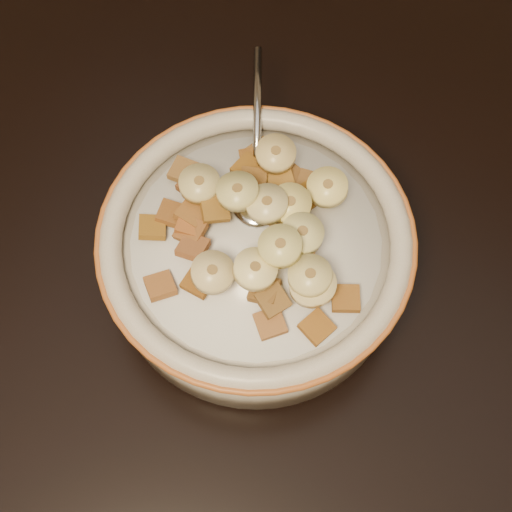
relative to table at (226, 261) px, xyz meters
The scene contains 48 objects.
floor 0.78m from the table, ahead, with size 4.00×4.50×0.10m, color #422816.
table is the anchor object (origin of this frame).
chair 0.63m from the table, 109.97° to the left, with size 0.41×0.41×0.94m, color black.
cereal_bowl 0.06m from the table, ahead, with size 0.23×0.23×0.05m, color beige.
milk 0.08m from the table, ahead, with size 0.19×0.19×0.00m, color silver.
spoon 0.09m from the table, 63.78° to the left, with size 0.04×0.05×0.01m, color #AEB4BE.
cereal_square_0 0.10m from the table, 94.44° to the right, with size 0.02×0.02×0.01m, color brown.
cereal_square_1 0.09m from the table, 115.62° to the right, with size 0.02×0.02×0.01m, color brown.
cereal_square_2 0.10m from the table, 139.72° to the right, with size 0.02×0.02×0.01m, color brown.
cereal_square_3 0.14m from the table, 22.55° to the right, with size 0.02×0.02×0.01m, color brown.
cereal_square_4 0.09m from the table, 146.75° to the right, with size 0.02×0.02×0.01m, color brown.
cereal_square_5 0.09m from the table, 161.16° to the left, with size 0.02×0.02×0.01m, color brown.
cereal_square_6 0.09m from the table, 88.03° to the left, with size 0.02×0.02×0.01m, color #623811.
cereal_square_7 0.11m from the table, 44.34° to the left, with size 0.02×0.02×0.01m, color brown.
cereal_square_8 0.10m from the table, 75.66° to the right, with size 0.02×0.02×0.01m, color brown.
cereal_square_9 0.12m from the table, 32.40° to the right, with size 0.02×0.02×0.01m, color brown.
cereal_square_10 0.11m from the table, 14.59° to the left, with size 0.02×0.02×0.01m, color brown.
cereal_square_11 0.10m from the table, 61.05° to the left, with size 0.02×0.02×0.01m, color brown.
cereal_square_12 0.11m from the table, 97.83° to the right, with size 0.02×0.02×0.01m, color brown.
cereal_square_13 0.09m from the table, 152.74° to the right, with size 0.02×0.02×0.01m, color brown.
cereal_square_14 0.14m from the table, ahead, with size 0.02×0.02×0.01m, color brown.
cereal_square_15 0.10m from the table, 93.73° to the left, with size 0.02×0.02×0.01m, color brown.
cereal_square_16 0.09m from the table, 125.35° to the right, with size 0.02×0.02×0.01m, color brown.
cereal_square_17 0.11m from the table, 33.51° to the right, with size 0.02×0.02×0.01m, color brown.
cereal_square_18 0.11m from the table, 50.93° to the left, with size 0.02×0.02×0.01m, color brown.
cereal_square_19 0.11m from the table, 19.09° to the left, with size 0.02×0.02×0.01m, color brown.
cereal_square_20 0.11m from the table, 24.29° to the left, with size 0.02×0.02×0.01m, color brown.
cereal_square_21 0.10m from the table, 93.49° to the left, with size 0.02×0.02×0.01m, color brown.
cereal_square_22 0.10m from the table, 77.28° to the left, with size 0.02×0.02×0.01m, color brown.
cereal_square_23 0.10m from the table, 157.29° to the left, with size 0.02×0.02×0.01m, color brown.
cereal_square_24 0.11m from the table, ahead, with size 0.02×0.02×0.01m, color brown.
cereal_square_25 0.09m from the table, 141.02° to the right, with size 0.02×0.02×0.01m, color brown.
cereal_square_26 0.12m from the table, 37.54° to the right, with size 0.02×0.02×0.01m, color #996233.
cereal_square_27 0.10m from the table, 92.22° to the left, with size 0.02×0.02×0.01m, color brown.
cereal_square_28 0.11m from the table, 58.84° to the left, with size 0.02×0.02×0.01m, color brown.
banana_slice_0 0.13m from the table, 14.52° to the right, with size 0.03×0.03×0.01m, color #E4CE89.
banana_slice_1 0.10m from the table, 161.05° to the left, with size 0.03×0.03×0.01m, color #D0C18A.
banana_slice_2 0.13m from the table, 13.03° to the right, with size 0.03×0.03×0.01m, color beige.
banana_slice_3 0.12m from the table, ahead, with size 0.03×0.03×0.01m, color #CEC786.
banana_slice_4 0.12m from the table, 35.27° to the right, with size 0.03×0.03×0.01m, color #FEEA92.
banana_slice_5 0.11m from the table, 51.20° to the left, with size 0.03×0.03×0.01m, color #CAC179.
banana_slice_6 0.11m from the table, 27.56° to the left, with size 0.03×0.03×0.01m, color #F7E37B.
banana_slice_7 0.13m from the table, 41.42° to the left, with size 0.03×0.03×0.01m, color #E7D779.
banana_slice_8 0.12m from the table, 76.92° to the left, with size 0.03×0.03×0.01m, color #E0C37D.
banana_slice_9 0.11m from the table, 23.06° to the left, with size 0.03×0.03×0.01m, color beige.
banana_slice_10 0.13m from the table, 13.59° to the right, with size 0.03×0.03×0.01m, color #FBDF98.
banana_slice_11 0.12m from the table, 13.00° to the right, with size 0.03×0.03×0.01m, color #F0E683.
banana_slice_12 0.11m from the table, 65.17° to the right, with size 0.03×0.03×0.01m, color beige.
Camera 1 is at (0.15, -0.21, 1.29)m, focal length 50.00 mm.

